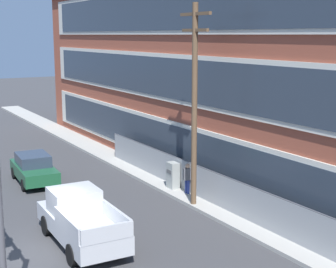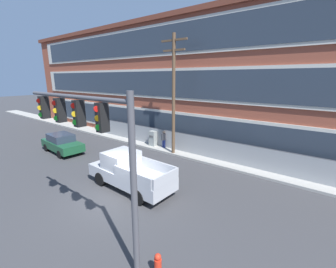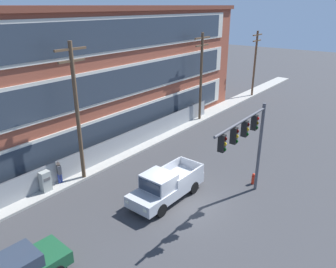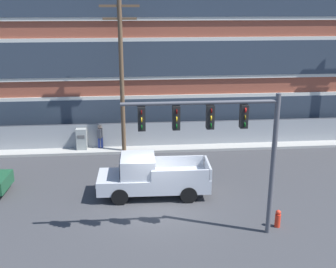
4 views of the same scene
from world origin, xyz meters
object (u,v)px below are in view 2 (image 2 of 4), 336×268
sedan_dark_green (62,143)px  electrical_cabinet (153,139)px  fire_hydrant (158,264)px  pickup_truck_silver (129,172)px  pedestrian_near_cabinet (164,139)px  utility_pole_near_corner (174,92)px  traffic_signal_mast (89,133)px

sedan_dark_green → electrical_cabinet: bearing=48.0°
fire_hydrant → pickup_truck_silver: bearing=145.8°
electrical_cabinet → pedestrian_near_cabinet: size_ratio=0.89×
utility_pole_near_corner → electrical_cabinet: utility_pole_near_corner is taller
sedan_dark_green → fire_hydrant: sedan_dark_green is taller
electrical_cabinet → pedestrian_near_cabinet: bearing=7.2°
traffic_signal_mast → pickup_truck_silver: bearing=123.2°
fire_hydrant → electrical_cabinet: bearing=132.3°
sedan_dark_green → utility_pole_near_corner: 10.38m
fire_hydrant → traffic_signal_mast: bearing=-171.3°
pickup_truck_silver → utility_pole_near_corner: utility_pole_near_corner is taller
pickup_truck_silver → sedan_dark_green: 9.25m
pedestrian_near_cabinet → fire_hydrant: pedestrian_near_cabinet is taller
sedan_dark_green → traffic_signal_mast: bearing=-22.0°
electrical_cabinet → pedestrian_near_cabinet: 1.18m
pedestrian_near_cabinet → sedan_dark_green: bearing=-137.1°
pickup_truck_silver → utility_pole_near_corner: (-1.39, 6.13, 4.16)m
traffic_signal_mast → utility_pole_near_corner: (-3.95, 10.04, 0.72)m
traffic_signal_mast → electrical_cabinet: traffic_signal_mast is taller
traffic_signal_mast → pickup_truck_silver: (-2.56, 3.92, -3.44)m
traffic_signal_mast → pedestrian_near_cabinet: (-5.44, 10.65, -3.42)m
pickup_truck_silver → sedan_dark_green: size_ratio=1.24×
electrical_cabinet → pickup_truck_silver: bearing=-58.5°
pickup_truck_silver → utility_pole_near_corner: size_ratio=0.59×
pedestrian_near_cabinet → traffic_signal_mast: bearing=-62.9°
sedan_dark_green → fire_hydrant: size_ratio=5.70×
sedan_dark_green → pedestrian_near_cabinet: size_ratio=2.63×
fire_hydrant → pedestrian_near_cabinet: bearing=128.2°
fire_hydrant → utility_pole_near_corner: bearing=124.2°
traffic_signal_mast → pedestrian_near_cabinet: bearing=117.1°
sedan_dark_green → fire_hydrant: bearing=-16.9°
traffic_signal_mast → utility_pole_near_corner: size_ratio=0.64×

